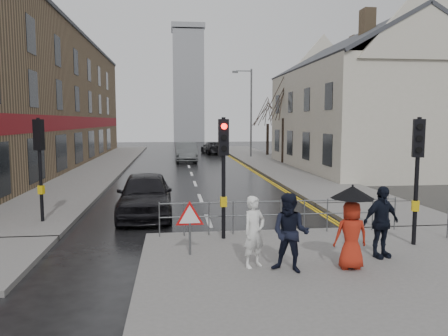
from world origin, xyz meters
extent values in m
plane|color=black|center=(0.00, 0.00, 0.00)|extent=(120.00, 120.00, 0.00)
cube|color=#605E5B|center=(3.00, -3.50, 0.07)|extent=(10.00, 9.00, 0.14)
cube|color=#605E5B|center=(-6.50, 23.00, 0.07)|extent=(4.00, 44.00, 0.14)
cube|color=#605E5B|center=(6.50, 25.00, 0.07)|extent=(4.00, 40.00, 0.14)
cube|color=#605E5B|center=(6.50, 3.00, 0.07)|extent=(4.00, 4.20, 0.14)
cube|color=#7C6547|center=(-12.00, 22.00, 5.00)|extent=(8.00, 42.00, 10.00)
cube|color=beige|center=(12.00, 18.00, 3.50)|extent=(9.00, 16.00, 7.00)
cube|color=#7C6547|center=(10.50, 14.00, 9.20)|extent=(0.70, 0.90, 1.80)
cube|color=#7C6547|center=(13.20, 22.00, 9.20)|extent=(0.70, 0.90, 1.80)
cube|color=gray|center=(1.50, 62.00, 9.00)|extent=(5.00, 5.00, 18.00)
cylinder|color=black|center=(0.20, 0.20, 1.84)|extent=(0.11, 0.11, 3.40)
cube|color=black|center=(0.20, 0.20, 2.99)|extent=(0.28, 0.22, 1.00)
cylinder|color=#FF0C07|center=(0.20, 0.06, 3.29)|extent=(0.16, 0.04, 0.16)
cylinder|color=black|center=(0.20, 0.06, 2.99)|extent=(0.16, 0.04, 0.16)
cylinder|color=black|center=(0.20, 0.06, 2.69)|extent=(0.16, 0.04, 0.16)
cube|color=gold|center=(0.20, 0.20, 1.19)|extent=(0.18, 0.14, 0.28)
cylinder|color=black|center=(5.20, -1.00, 1.84)|extent=(0.11, 0.11, 3.40)
cube|color=black|center=(5.20, -1.00, 2.99)|extent=(0.34, 0.30, 1.00)
cylinder|color=black|center=(5.15, -1.13, 3.29)|extent=(0.16, 0.09, 0.16)
cylinder|color=black|center=(5.15, -1.13, 2.99)|extent=(0.16, 0.09, 0.16)
cylinder|color=black|center=(5.15, -1.13, 2.69)|extent=(0.16, 0.09, 0.16)
cube|color=gold|center=(5.20, -1.00, 1.19)|extent=(0.22, 0.19, 0.28)
cylinder|color=black|center=(-5.50, 3.00, 1.84)|extent=(0.11, 0.11, 3.40)
cube|color=black|center=(-5.50, 3.00, 2.99)|extent=(0.34, 0.30, 1.00)
cylinder|color=black|center=(-5.45, 3.13, 3.29)|extent=(0.16, 0.09, 0.16)
cylinder|color=black|center=(-5.45, 3.13, 2.99)|extent=(0.16, 0.09, 0.16)
cylinder|color=black|center=(-5.45, 3.13, 2.69)|extent=(0.16, 0.09, 0.16)
cube|color=gold|center=(-5.50, 3.00, 1.19)|extent=(0.22, 0.19, 0.28)
cylinder|color=#595B5E|center=(-1.60, 0.60, 0.64)|extent=(0.04, 0.04, 1.00)
cylinder|color=#595B5E|center=(5.50, 0.60, 0.64)|extent=(0.04, 0.04, 1.00)
cylinder|color=#595B5E|center=(1.95, 0.60, 1.09)|extent=(7.10, 0.04, 0.04)
cylinder|color=#595B5E|center=(1.95, 0.60, 0.69)|extent=(7.10, 0.04, 0.04)
cylinder|color=#595B5E|center=(6.50, -0.50, 0.64)|extent=(0.04, 0.04, 1.00)
cylinder|color=#595B5E|center=(-0.80, -1.20, 0.56)|extent=(0.06, 0.06, 0.85)
cylinder|color=red|center=(-0.80, -1.20, 1.09)|extent=(0.80, 0.03, 0.80)
cylinder|color=white|center=(-0.80, -1.22, 1.09)|extent=(0.60, 0.03, 0.60)
cylinder|color=#595B5E|center=(6.00, 28.00, 4.14)|extent=(0.16, 0.16, 8.00)
cylinder|color=#595B5E|center=(5.30, 28.00, 7.94)|extent=(1.40, 0.10, 0.10)
cube|color=#595B5E|center=(4.50, 28.00, 7.84)|extent=(0.50, 0.25, 0.18)
cylinder|color=#31231B|center=(7.50, 22.00, 1.89)|extent=(0.26, 0.26, 3.50)
cylinder|color=#31231B|center=(8.00, 30.00, 1.64)|extent=(0.26, 0.26, 3.00)
imported|color=white|center=(0.61, -2.27, 0.95)|extent=(0.71, 0.64, 1.62)
imported|color=black|center=(1.33, -2.69, 1.01)|extent=(1.06, 0.99, 1.74)
imported|color=#AD2514|center=(2.73, -2.64, 0.91)|extent=(0.76, 0.51, 1.54)
cylinder|color=black|center=(2.73, -2.64, 1.01)|extent=(0.02, 0.02, 1.74)
cone|color=black|center=(2.73, -2.64, 1.88)|extent=(0.96, 0.96, 0.28)
imported|color=black|center=(3.79, -1.93, 1.01)|extent=(1.10, 0.70, 1.75)
imported|color=black|center=(-2.20, 4.00, 0.80)|extent=(1.97, 4.71, 1.59)
imported|color=#4D5152|center=(-0.09, 25.00, 0.81)|extent=(1.79, 4.94, 1.62)
imported|color=black|center=(2.90, 33.29, 0.64)|extent=(2.33, 4.62, 1.29)
camera|label=1|loc=(-1.19, -11.75, 3.44)|focal=35.00mm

